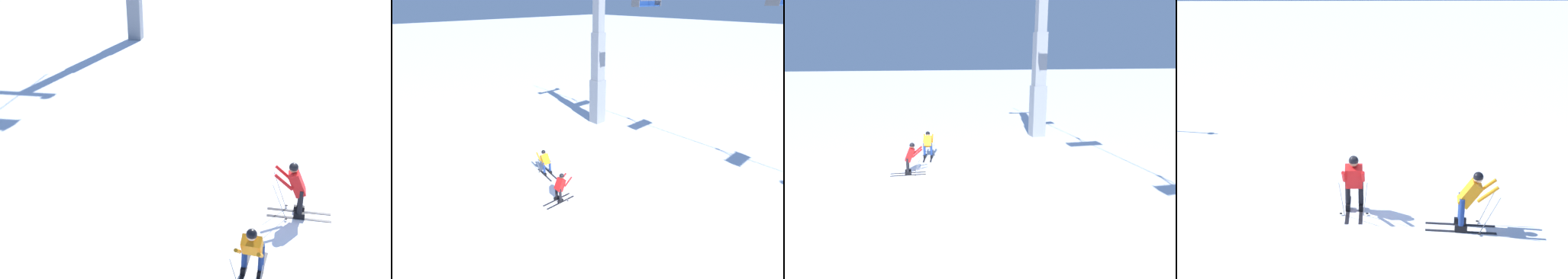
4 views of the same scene
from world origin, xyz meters
The scene contains 3 objects.
ground_plane centered at (0.00, 0.00, 0.00)m, with size 260.00×260.00×0.00m, color white.
skier_carving_main centered at (-0.14, 0.13, 0.87)m, with size 0.71×1.66×1.63m.
skier_distant_uphill centered at (-2.78, 1.12, 0.81)m, with size 1.70×0.81×1.55m.
Camera 4 is at (-0.22, 11.91, 5.54)m, focal length 47.69 mm.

